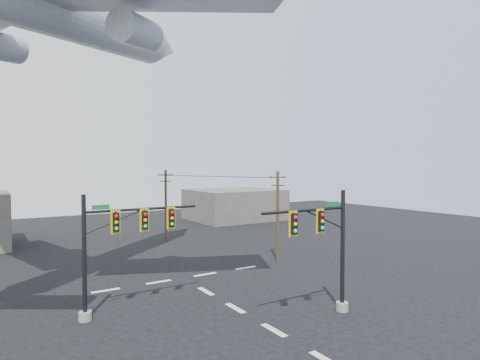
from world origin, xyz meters
TOP-DOWN VIEW (x-y plane):
  - ground at (0.00, 0.00)m, footprint 120.00×120.00m
  - lane_markings at (0.00, 5.33)m, footprint 14.00×21.20m
  - signal_mast_near at (4.05, 0.05)m, footprint 6.47×0.82m
  - signal_mast_far at (-6.62, 6.86)m, footprint 7.40×0.81m
  - utility_pole_a at (9.92, 12.53)m, footprint 1.68×0.39m
  - utility_pole_b at (4.94, 27.85)m, footprint 1.68×0.56m
  - power_lines at (7.43, 20.19)m, footprint 6.52×15.33m
  - airliner at (-8.26, 12.72)m, footprint 28.48×26.90m
  - building_right at (22.00, 40.00)m, footprint 14.00×12.00m

SIDE VIEW (x-z plane):
  - ground at x=0.00m, z-range 0.00..0.00m
  - lane_markings at x=0.00m, z-range 0.01..0.01m
  - building_right at x=22.00m, z-range 0.00..5.00m
  - signal_mast_near at x=4.05m, z-range 0.24..7.71m
  - signal_mast_far at x=-6.62m, z-range 0.49..7.81m
  - utility_pole_a at x=9.92m, z-range 0.19..8.64m
  - utility_pole_b at x=4.94m, z-range 0.20..8.65m
  - power_lines at x=7.43m, z-range 7.82..7.85m
  - airliner at x=-8.26m, z-range 15.01..23.65m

